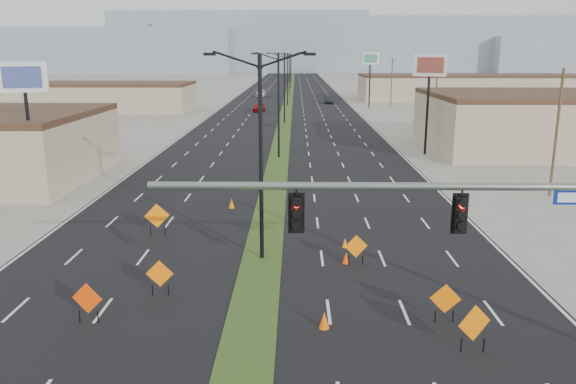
{
  "coord_description": "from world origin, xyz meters",
  "views": [
    {
      "loc": [
        1.67,
        -14.47,
        10.0
      ],
      "look_at": [
        1.29,
        12.92,
        3.2
      ],
      "focal_mm": 35.0,
      "sensor_mm": 36.0,
      "label": 1
    }
  ],
  "objects_px": {
    "streetlight_6": "(291,67)",
    "construction_sign_5": "(445,300)",
    "cone_0": "(324,320)",
    "construction_sign_2": "(157,217)",
    "cone_1": "(345,243)",
    "construction_sign_0": "(87,300)",
    "construction_sign_3": "(356,247)",
    "streetlight_5": "(290,69)",
    "construction_sign_1": "(160,275)",
    "pole_sign_west": "(24,88)",
    "car_left": "(259,107)",
    "pole_sign_east_far": "(370,62)",
    "construction_sign_4": "(474,325)",
    "streetlight_3": "(287,77)",
    "pole_sign_east_near": "(430,73)",
    "streetlight_4": "(289,73)",
    "cone_3": "(232,203)",
    "car_mid": "(329,99)",
    "cone_2": "(346,258)",
    "car_far": "(261,93)",
    "signal_mast": "(520,228)",
    "streetlight_0": "(261,152)",
    "streetlight_2": "(284,86)",
    "streetlight_1": "(279,102)"
  },
  "relations": [
    {
      "from": "construction_sign_3",
      "to": "cone_3",
      "type": "bearing_deg",
      "value": 113.4
    },
    {
      "from": "construction_sign_2",
      "to": "cone_1",
      "type": "bearing_deg",
      "value": -25.94
    },
    {
      "from": "construction_sign_1",
      "to": "pole_sign_east_near",
      "type": "xyz_separation_m",
      "value": [
        18.86,
        34.47,
        7.22
      ]
    },
    {
      "from": "construction_sign_5",
      "to": "pole_sign_east_far",
      "type": "relative_size",
      "value": 0.15
    },
    {
      "from": "streetlight_5",
      "to": "streetlight_0",
      "type": "bearing_deg",
      "value": -90.0
    },
    {
      "from": "cone_1",
      "to": "streetlight_0",
      "type": "bearing_deg",
      "value": -159.31
    },
    {
      "from": "car_mid",
      "to": "car_far",
      "type": "distance_m",
      "value": 22.74
    },
    {
      "from": "streetlight_5",
      "to": "construction_sign_2",
      "type": "height_order",
      "value": "streetlight_5"
    },
    {
      "from": "car_left",
      "to": "car_far",
      "type": "distance_m",
      "value": 34.21
    },
    {
      "from": "streetlight_3",
      "to": "construction_sign_4",
      "type": "height_order",
      "value": "streetlight_3"
    },
    {
      "from": "construction_sign_0",
      "to": "streetlight_1",
      "type": "bearing_deg",
      "value": 90.0
    },
    {
      "from": "construction_sign_0",
      "to": "construction_sign_3",
      "type": "distance_m",
      "value": 12.44
    },
    {
      "from": "streetlight_3",
      "to": "cone_2",
      "type": "bearing_deg",
      "value": -87.2
    },
    {
      "from": "construction_sign_5",
      "to": "cone_3",
      "type": "bearing_deg",
      "value": 127.68
    },
    {
      "from": "car_left",
      "to": "construction_sign_3",
      "type": "xyz_separation_m",
      "value": [
        9.43,
        -73.24,
        0.14
      ]
    },
    {
      "from": "streetlight_0",
      "to": "streetlight_5",
      "type": "height_order",
      "value": "same"
    },
    {
      "from": "car_far",
      "to": "cone_1",
      "type": "distance_m",
      "value": 105.53
    },
    {
      "from": "streetlight_0",
      "to": "pole_sign_west",
      "type": "bearing_deg",
      "value": 144.51
    },
    {
      "from": "construction_sign_0",
      "to": "construction_sign_4",
      "type": "height_order",
      "value": "construction_sign_4"
    },
    {
      "from": "streetlight_2",
      "to": "cone_3",
      "type": "relative_size",
      "value": 14.63
    },
    {
      "from": "construction_sign_3",
      "to": "cone_0",
      "type": "height_order",
      "value": "construction_sign_3"
    },
    {
      "from": "construction_sign_0",
      "to": "cone_1",
      "type": "distance_m",
      "value": 13.6
    },
    {
      "from": "construction_sign_1",
      "to": "cone_3",
      "type": "relative_size",
      "value": 2.27
    },
    {
      "from": "cone_0",
      "to": "construction_sign_1",
      "type": "bearing_deg",
      "value": 156.98
    },
    {
      "from": "cone_0",
      "to": "car_mid",
      "type": "bearing_deg",
      "value": 86.63
    },
    {
      "from": "streetlight_4",
      "to": "pole_sign_east_far",
      "type": "bearing_deg",
      "value": -63.94
    },
    {
      "from": "cone_0",
      "to": "construction_sign_4",
      "type": "bearing_deg",
      "value": -18.2
    },
    {
      "from": "signal_mast",
      "to": "streetlight_2",
      "type": "distance_m",
      "value": 66.56
    },
    {
      "from": "cone_0",
      "to": "pole_sign_east_near",
      "type": "relative_size",
      "value": 0.07
    },
    {
      "from": "car_mid",
      "to": "cone_2",
      "type": "distance_m",
      "value": 90.26
    },
    {
      "from": "signal_mast",
      "to": "construction_sign_0",
      "type": "xyz_separation_m",
      "value": [
        -14.74,
        2.97,
        -3.84
      ]
    },
    {
      "from": "car_far",
      "to": "cone_1",
      "type": "height_order",
      "value": "car_far"
    },
    {
      "from": "streetlight_5",
      "to": "construction_sign_1",
      "type": "bearing_deg",
      "value": -91.61
    },
    {
      "from": "cone_0",
      "to": "construction_sign_2",
      "type": "bearing_deg",
      "value": 129.01
    },
    {
      "from": "car_mid",
      "to": "pole_sign_east_near",
      "type": "bearing_deg",
      "value": -84.54
    },
    {
      "from": "streetlight_3",
      "to": "car_left",
      "type": "relative_size",
      "value": 2.28
    },
    {
      "from": "signal_mast",
      "to": "construction_sign_3",
      "type": "distance_m",
      "value": 10.73
    },
    {
      "from": "car_left",
      "to": "construction_sign_3",
      "type": "height_order",
      "value": "construction_sign_3"
    },
    {
      "from": "streetlight_6",
      "to": "construction_sign_5",
      "type": "height_order",
      "value": "streetlight_6"
    },
    {
      "from": "car_left",
      "to": "signal_mast",
      "type": "bearing_deg",
      "value": -74.09
    },
    {
      "from": "cone_0",
      "to": "car_left",
      "type": "bearing_deg",
      "value": 95.43
    },
    {
      "from": "streetlight_0",
      "to": "pole_sign_east_near",
      "type": "relative_size",
      "value": 1.01
    },
    {
      "from": "streetlight_0",
      "to": "streetlight_6",
      "type": "bearing_deg",
      "value": 90.0
    },
    {
      "from": "car_left",
      "to": "pole_sign_east_far",
      "type": "distance_m",
      "value": 23.07
    },
    {
      "from": "streetlight_4",
      "to": "cone_2",
      "type": "relative_size",
      "value": 17.12
    },
    {
      "from": "construction_sign_3",
      "to": "construction_sign_5",
      "type": "xyz_separation_m",
      "value": [
        2.75,
        -5.96,
        0.02
      ]
    },
    {
      "from": "cone_1",
      "to": "pole_sign_east_far",
      "type": "distance_m",
      "value": 79.94
    },
    {
      "from": "construction_sign_2",
      "to": "pole_sign_east_near",
      "type": "distance_m",
      "value": 34.43
    },
    {
      "from": "cone_1",
      "to": "car_left",
      "type": "bearing_deg",
      "value": 97.34
    },
    {
      "from": "cone_0",
      "to": "pole_sign_west",
      "type": "xyz_separation_m",
      "value": [
        -19.56,
        19.34,
        7.36
      ]
    }
  ]
}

